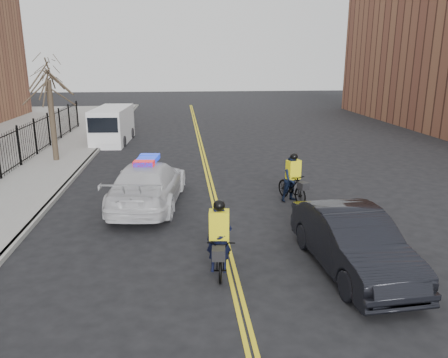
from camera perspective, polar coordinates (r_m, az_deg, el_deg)
ground at (r=13.67m, az=-0.29°, el=-6.75°), size 120.00×120.00×0.00m
center_line_left at (r=21.26m, az=-2.52°, el=1.40°), size 0.10×60.00×0.01m
center_line_right at (r=21.27m, az=-2.09°, el=1.41°), size 0.10×60.00×0.01m
sidewalk at (r=22.14m, az=-22.08°, el=1.01°), size 3.00×60.00×0.15m
curb at (r=21.76m, az=-18.29°, el=1.13°), size 0.20×60.00×0.15m
iron_fence at (r=22.42m, az=-26.00°, el=3.18°), size 0.12×28.00×2.00m
street_tree at (r=23.55m, az=-21.84°, el=10.41°), size 3.20×3.20×4.80m
police_cruiser at (r=15.96m, az=-9.89°, el=-0.61°), size 2.90×5.77×1.77m
dark_sedan at (r=11.41m, az=16.42°, el=-7.83°), size 2.00×4.83×1.56m
cargo_van at (r=28.56m, az=-14.42°, el=6.74°), size 2.26×5.35×2.20m
cyclist_near at (r=10.96m, az=-0.63°, el=-8.86°), size 0.87×1.97×1.88m
cyclist_far at (r=16.40m, az=8.99°, el=-0.45°), size 1.09×1.89×1.84m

